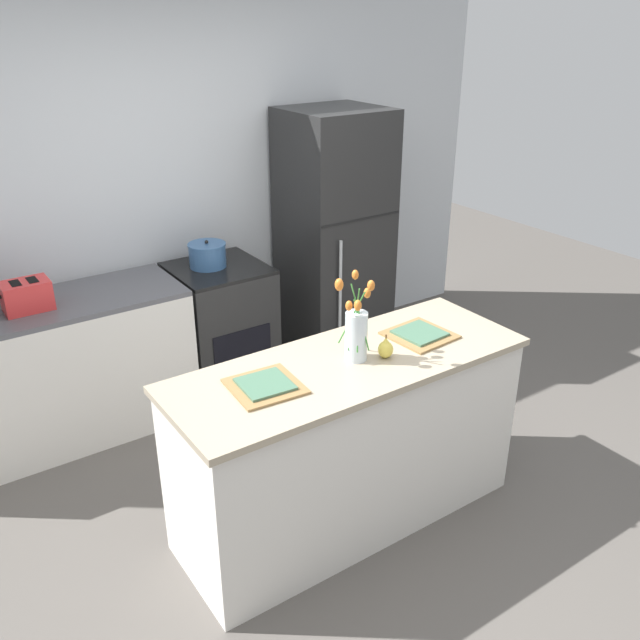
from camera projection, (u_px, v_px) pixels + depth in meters
The scene contains 12 objects.
ground_plane at pixel (346, 514), 3.61m from camera, with size 10.00×10.00×0.00m, color #59544F.
back_wall at pixel (173, 189), 4.54m from camera, with size 5.20×0.08×2.70m.
kitchen_island at pixel (348, 442), 3.42m from camera, with size 1.80×0.66×0.93m.
back_counter at pixel (49, 374), 4.08m from camera, with size 1.68×0.60×0.90m.
stove_range at pixel (222, 328), 4.67m from camera, with size 0.60×0.61×0.90m.
refrigerator at pixel (334, 238), 4.96m from camera, with size 0.68×0.67×1.84m.
flower_vase at pixel (356, 331), 3.18m from camera, with size 0.15×0.18×0.42m.
pear_figurine at pixel (386, 349), 3.24m from camera, with size 0.07×0.07×0.12m.
plate_setting_left at pixel (265, 385), 2.99m from camera, with size 0.32×0.32×0.02m.
plate_setting_right at pixel (420, 334), 3.46m from camera, with size 0.32×0.32×0.02m.
toaster at pixel (26, 296), 3.81m from camera, with size 0.28×0.18×0.17m.
cooking_pot at pixel (207, 255), 4.46m from camera, with size 0.25×0.25×0.18m.
Camera 1 is at (-1.72, -2.27, 2.46)m, focal length 38.00 mm.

